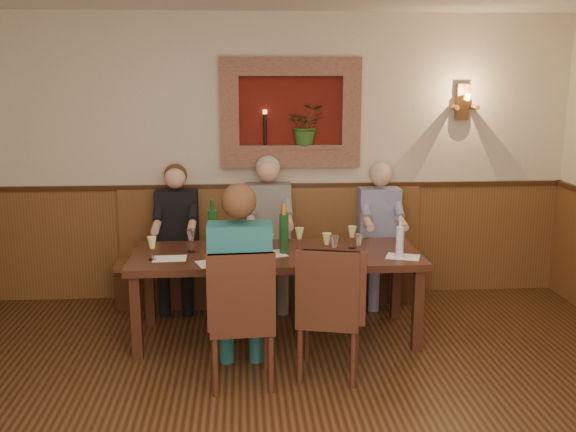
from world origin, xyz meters
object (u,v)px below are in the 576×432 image
person_bench_mid (269,244)px  water_bottle (400,241)px  person_chair_front (241,300)px  chair_near_left (242,345)px  person_bench_right (380,246)px  bench (272,268)px  chair_near_right (329,338)px  spittoon_bucket (256,242)px  person_bench_left (177,249)px  wine_bottle_green_a (284,233)px  wine_bottle_green_b (213,229)px  dining_table (277,261)px

person_bench_mid → water_bottle: (1.02, -1.08, 0.29)m
person_bench_mid → person_chair_front: size_ratio=0.98×
chair_near_left → person_bench_mid: 1.73m
chair_near_left → water_bottle: (1.29, 0.60, 0.59)m
water_bottle → person_bench_right: bearing=85.9°
person_chair_front → water_bottle: size_ratio=4.27×
bench → chair_near_right: bearing=-78.5°
chair_near_left → spittoon_bucket: size_ratio=4.32×
person_bench_left → person_chair_front: person_chair_front is taller
chair_near_left → person_bench_mid: (0.27, 1.68, 0.30)m
chair_near_right → person_bench_left: size_ratio=0.73×
bench → chair_near_left: bearing=-99.5°
bench → wine_bottle_green_a: (0.06, -0.97, 0.60)m
person_bench_mid → wine_bottle_green_a: 0.93m
chair_near_left → wine_bottle_green_b: 1.18m
spittoon_bucket → water_bottle: (1.15, -0.15, 0.02)m
wine_bottle_green_b → person_bench_mid: bearing=54.6°
chair_near_right → water_bottle: bearing=53.0°
water_bottle → person_bench_mid: bearing=133.3°
person_chair_front → chair_near_right: bearing=0.9°
chair_near_left → person_bench_mid: person_bench_mid is taller
wine_bottle_green_a → wine_bottle_green_b: bearing=164.9°
spittoon_bucket → water_bottle: bearing=-7.3°
spittoon_bucket → wine_bottle_green_b: wine_bottle_green_b is taller
dining_table → bench: bearing=90.0°
chair_near_left → chair_near_right: (0.65, 0.08, -0.00)m
bench → person_chair_front: (-0.30, -1.72, 0.29)m
chair_near_left → person_bench_mid: bearing=77.2°
chair_near_left → chair_near_right: bearing=3.3°
wine_bottle_green_b → chair_near_left: bearing=-76.6°
chair_near_right → spittoon_bucket: (-0.52, 0.67, 0.57)m
person_chair_front → spittoon_bucket: bearing=79.1°
chair_near_left → person_chair_front: bearing=87.5°
chair_near_right → wine_bottle_green_a: wine_bottle_green_a is taller
person_chair_front → water_bottle: person_chair_front is taller
person_bench_mid → chair_near_right: bearing=-76.8°
chair_near_left → person_bench_right: (1.36, 1.68, 0.27)m
chair_near_right → person_bench_left: 2.06m
person_bench_mid → water_bottle: 1.51m
chair_near_right → bench: bearing=115.1°
person_bench_right → wine_bottle_green_a: bearing=-139.0°
chair_near_right → person_bench_right: size_ratio=0.73×
person_bench_mid → wine_bottle_green_a: (0.09, -0.87, 0.32)m
bench → person_bench_mid: size_ratio=2.06×
person_bench_right → person_bench_mid: bearing=-179.9°
person_bench_left → chair_near_left: bearing=-70.0°
dining_table → person_bench_mid: 0.84m
person_chair_front → wine_bottle_green_a: bearing=64.1°
chair_near_right → person_bench_mid: size_ratio=0.70×
person_bench_right → spittoon_bucket: size_ratio=5.80×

